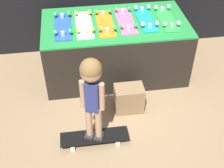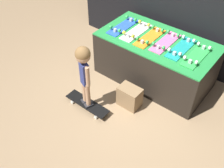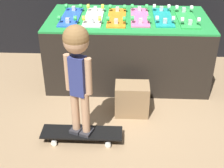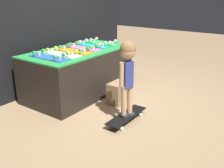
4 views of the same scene
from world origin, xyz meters
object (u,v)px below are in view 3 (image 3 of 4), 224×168
(child, at_px, (77,62))
(storage_box, at_px, (132,99))
(skateboard_green_on_rack, at_px, (187,18))
(skateboard_orange_on_rack, at_px, (117,17))
(skateboard_teal_on_rack, at_px, (163,16))
(skateboard_on_floor, at_px, (82,133))
(skateboard_pink_on_rack, at_px, (140,16))
(skateboard_white_on_rack, at_px, (94,16))
(skateboard_blue_on_rack, at_px, (71,16))

(child, bearing_deg, storage_box, 64.31)
(storage_box, bearing_deg, skateboard_green_on_rack, 51.43)
(storage_box, bearing_deg, skateboard_orange_on_rack, 103.83)
(skateboard_teal_on_rack, height_order, storage_box, skateboard_teal_on_rack)
(skateboard_on_floor, xyz_separation_m, storage_box, (0.45, 0.44, 0.09))
(skateboard_orange_on_rack, xyz_separation_m, skateboard_pink_on_rack, (0.26, 0.03, 0.00))
(skateboard_white_on_rack, relative_size, skateboard_teal_on_rack, 1.00)
(skateboard_on_floor, distance_m, storage_box, 0.64)
(skateboard_white_on_rack, relative_size, skateboard_orange_on_rack, 1.00)
(skateboard_blue_on_rack, relative_size, child, 0.65)
(skateboard_blue_on_rack, height_order, skateboard_teal_on_rack, same)
(skateboard_white_on_rack, bearing_deg, skateboard_blue_on_rack, -179.35)
(skateboard_white_on_rack, relative_size, skateboard_on_floor, 0.89)
(skateboard_blue_on_rack, relative_size, storage_box, 1.93)
(skateboard_white_on_rack, height_order, child, child)
(skateboard_white_on_rack, distance_m, skateboard_pink_on_rack, 0.51)
(skateboard_green_on_rack, bearing_deg, skateboard_orange_on_rack, -179.68)
(skateboard_blue_on_rack, bearing_deg, skateboard_teal_on_rack, 1.96)
(skateboard_pink_on_rack, bearing_deg, skateboard_white_on_rack, -177.35)
(skateboard_teal_on_rack, relative_size, child, 0.65)
(skateboard_on_floor, bearing_deg, skateboard_white_on_rack, 89.27)
(skateboard_orange_on_rack, distance_m, skateboard_pink_on_rack, 0.26)
(skateboard_blue_on_rack, xyz_separation_m, storage_box, (0.69, -0.74, -0.61))
(child, bearing_deg, skateboard_white_on_rack, 109.11)
(skateboard_blue_on_rack, distance_m, skateboard_on_floor, 1.39)
(skateboard_green_on_rack, height_order, skateboard_on_floor, skateboard_green_on_rack)
(skateboard_green_on_rack, distance_m, skateboard_on_floor, 1.72)
(skateboard_pink_on_rack, height_order, skateboard_on_floor, skateboard_pink_on_rack)
(skateboard_pink_on_rack, relative_size, skateboard_green_on_rack, 1.00)
(skateboard_teal_on_rack, xyz_separation_m, skateboard_on_floor, (-0.78, -1.21, -0.70))
(skateboard_green_on_rack, xyz_separation_m, child, (-1.04, -1.18, 0.02))
(skateboard_blue_on_rack, distance_m, skateboard_teal_on_rack, 1.03)
(skateboard_orange_on_rack, relative_size, child, 0.65)
(skateboard_white_on_rack, bearing_deg, skateboard_teal_on_rack, 2.40)
(storage_box, bearing_deg, skateboard_white_on_rack, 120.59)
(skateboard_orange_on_rack, height_order, storage_box, skateboard_orange_on_rack)
(skateboard_blue_on_rack, height_order, skateboard_pink_on_rack, same)
(skateboard_blue_on_rack, height_order, storage_box, skateboard_blue_on_rack)
(skateboard_green_on_rack, distance_m, child, 1.57)
(skateboard_on_floor, bearing_deg, skateboard_green_on_rack, 48.64)
(skateboard_green_on_rack, bearing_deg, skateboard_pink_on_rack, 177.24)
(skateboard_white_on_rack, bearing_deg, skateboard_orange_on_rack, -1.18)
(skateboard_pink_on_rack, height_order, storage_box, skateboard_pink_on_rack)
(storage_box, bearing_deg, child, -135.53)
(skateboard_blue_on_rack, relative_size, skateboard_teal_on_rack, 1.00)
(skateboard_blue_on_rack, relative_size, skateboard_on_floor, 0.89)
(skateboard_orange_on_rack, height_order, child, child)
(skateboard_blue_on_rack, xyz_separation_m, child, (0.24, -1.18, 0.02))
(skateboard_orange_on_rack, bearing_deg, skateboard_pink_on_rack, 6.46)
(skateboard_white_on_rack, relative_size, skateboard_pink_on_rack, 1.00)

